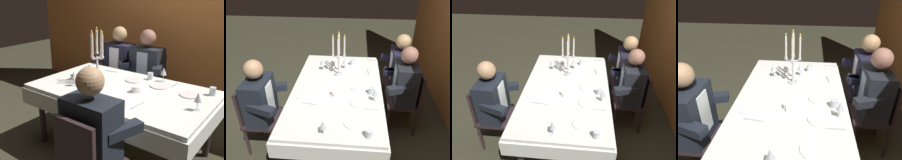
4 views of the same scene
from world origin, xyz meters
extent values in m
plane|color=#353425|center=(0.00, 0.00, 0.00)|extent=(12.00, 12.00, 0.00)
cube|color=silver|center=(0.00, 0.00, 0.72)|extent=(1.90, 1.10, 0.04)
cube|color=silver|center=(0.00, 0.00, 0.61)|extent=(1.94, 1.14, 0.18)
cylinder|color=#2F2124|center=(-0.83, -0.43, 0.35)|extent=(0.07, 0.07, 0.70)
cylinder|color=#2F2124|center=(0.83, -0.43, 0.35)|extent=(0.07, 0.07, 0.70)
cylinder|color=#2F2124|center=(-0.83, 0.43, 0.35)|extent=(0.07, 0.07, 0.70)
cylinder|color=silver|center=(-0.33, -0.01, 0.75)|extent=(0.11, 0.11, 0.02)
cylinder|color=silver|center=(-0.33, -0.01, 0.90)|extent=(0.02, 0.02, 0.28)
cylinder|color=silver|center=(-0.33, -0.01, 1.08)|extent=(0.04, 0.04, 0.02)
cylinder|color=white|center=(-0.33, -0.01, 1.21)|extent=(0.02, 0.02, 0.24)
ellipsoid|color=yellow|center=(-0.33, -0.01, 1.35)|extent=(0.02, 0.02, 0.03)
cylinder|color=silver|center=(-0.30, -0.01, 1.02)|extent=(0.07, 0.01, 0.01)
cylinder|color=silver|center=(-0.26, -0.01, 1.04)|extent=(0.04, 0.04, 0.02)
cylinder|color=white|center=(-0.26, -0.01, 1.17)|extent=(0.02, 0.02, 0.24)
ellipsoid|color=yellow|center=(-0.26, -0.01, 1.31)|extent=(0.02, 0.02, 0.03)
cylinder|color=silver|center=(-0.33, 0.03, 1.02)|extent=(0.01, 0.07, 0.01)
cylinder|color=silver|center=(-0.33, 0.07, 1.04)|extent=(0.04, 0.04, 0.02)
cylinder|color=white|center=(-0.33, 0.07, 1.17)|extent=(0.02, 0.02, 0.24)
ellipsoid|color=yellow|center=(-0.33, 0.07, 1.31)|extent=(0.02, 0.02, 0.03)
cylinder|color=silver|center=(-0.37, -0.01, 1.02)|extent=(0.07, 0.01, 0.01)
cylinder|color=silver|center=(-0.41, -0.01, 1.04)|extent=(0.04, 0.04, 0.02)
cylinder|color=white|center=(-0.41, -0.01, 1.17)|extent=(0.02, 0.02, 0.24)
ellipsoid|color=yellow|center=(-0.41, -0.01, 1.31)|extent=(0.02, 0.02, 0.03)
cylinder|color=silver|center=(-0.33, -0.04, 1.02)|extent=(0.01, 0.07, 0.01)
cylinder|color=silver|center=(-0.33, -0.08, 1.04)|extent=(0.04, 0.04, 0.02)
cylinder|color=white|center=(-0.33, -0.08, 1.17)|extent=(0.02, 0.02, 0.24)
ellipsoid|color=yellow|center=(-0.33, -0.08, 1.31)|extent=(0.02, 0.02, 0.03)
cylinder|color=white|center=(0.19, -0.37, 0.75)|extent=(0.24, 0.24, 0.01)
cylinder|color=white|center=(0.66, 0.23, 0.75)|extent=(0.21, 0.21, 0.01)
cylinder|color=white|center=(-0.02, 0.29, 0.75)|extent=(0.21, 0.21, 0.01)
cylinder|color=white|center=(0.31, 0.29, 0.75)|extent=(0.22, 0.22, 0.01)
cylinder|color=silver|center=(0.26, 0.46, 0.74)|extent=(0.06, 0.06, 0.00)
cylinder|color=silver|center=(0.26, 0.46, 0.78)|extent=(0.01, 0.01, 0.07)
cone|color=silver|center=(0.26, 0.46, 0.86)|extent=(0.07, 0.07, 0.08)
cylinder|color=maroon|center=(0.26, 0.46, 0.84)|extent=(0.04, 0.04, 0.03)
cylinder|color=silver|center=(-0.52, 0.07, 0.74)|extent=(0.06, 0.06, 0.00)
cylinder|color=silver|center=(-0.52, 0.07, 0.78)|extent=(0.01, 0.01, 0.07)
cone|color=silver|center=(-0.52, 0.07, 0.86)|extent=(0.07, 0.07, 0.08)
cylinder|color=silver|center=(0.84, -0.05, 0.74)|extent=(0.06, 0.06, 0.00)
cylinder|color=silver|center=(0.84, -0.05, 0.78)|extent=(0.01, 0.01, 0.07)
cone|color=silver|center=(0.84, -0.05, 0.86)|extent=(0.07, 0.07, 0.08)
cylinder|color=silver|center=(-0.46, -0.25, 0.74)|extent=(0.06, 0.06, 0.00)
cylinder|color=silver|center=(-0.46, -0.25, 0.78)|extent=(0.01, 0.01, 0.07)
cone|color=silver|center=(-0.46, -0.25, 0.86)|extent=(0.07, 0.07, 0.08)
cylinder|color=silver|center=(0.11, 0.42, 0.78)|extent=(0.07, 0.07, 0.08)
cylinder|color=silver|center=(0.84, 0.38, 0.78)|extent=(0.06, 0.06, 0.08)
cylinder|color=silver|center=(-0.65, 0.17, 0.78)|extent=(0.07, 0.07, 0.08)
cylinder|color=white|center=(-0.61, -0.11, 0.74)|extent=(0.12, 0.12, 0.01)
cylinder|color=white|center=(-0.61, -0.11, 0.77)|extent=(0.08, 0.08, 0.05)
torus|color=white|center=(-0.56, -0.11, 0.78)|extent=(0.04, 0.01, 0.04)
cylinder|color=white|center=(0.17, -0.02, 0.74)|extent=(0.12, 0.12, 0.01)
cylinder|color=white|center=(0.17, -0.02, 0.77)|extent=(0.08, 0.08, 0.05)
torus|color=white|center=(0.22, -0.02, 0.78)|extent=(0.04, 0.01, 0.04)
cube|color=#B7B7BC|center=(0.42, 0.41, 0.74)|extent=(0.03, 0.17, 0.01)
cube|color=#B7B7BC|center=(-0.45, 0.40, 0.74)|extent=(0.17, 0.05, 0.01)
cube|color=#B7B7BC|center=(0.37, -0.29, 0.74)|extent=(0.04, 0.19, 0.01)
cube|color=#B7B7BC|center=(-0.83, 0.47, 0.74)|extent=(0.04, 0.17, 0.01)
cylinder|color=#2F2124|center=(-0.83, 0.70, 0.21)|extent=(0.04, 0.04, 0.42)
cylinder|color=#2F2124|center=(-0.47, 0.70, 0.21)|extent=(0.04, 0.04, 0.42)
cylinder|color=#2F2124|center=(-0.83, 1.06, 0.21)|extent=(0.04, 0.04, 0.42)
cylinder|color=#2F2124|center=(-0.47, 1.06, 0.21)|extent=(0.04, 0.04, 0.42)
cube|color=#2F2124|center=(-0.65, 0.88, 0.44)|extent=(0.42, 0.42, 0.04)
cube|color=#2F2124|center=(-0.65, 1.07, 0.68)|extent=(0.38, 0.04, 0.44)
cube|color=black|center=(-0.65, 0.88, 0.73)|extent=(0.42, 0.26, 0.54)
cube|color=white|center=(-0.65, 0.75, 0.76)|extent=(0.16, 0.01, 0.40)
sphere|color=tan|center=(-0.65, 0.88, 1.14)|extent=(0.21, 0.21, 0.21)
cube|color=black|center=(-0.87, 0.78, 0.77)|extent=(0.19, 0.34, 0.08)
cube|color=black|center=(-0.43, 0.78, 0.77)|extent=(0.19, 0.34, 0.08)
cylinder|color=#2F2124|center=(-0.38, 0.70, 0.21)|extent=(0.04, 0.04, 0.42)
cylinder|color=#2F2124|center=(-0.02, 0.70, 0.21)|extent=(0.04, 0.04, 0.42)
cylinder|color=#2F2124|center=(-0.38, 1.06, 0.21)|extent=(0.04, 0.04, 0.42)
cylinder|color=#2F2124|center=(-0.02, 1.06, 0.21)|extent=(0.04, 0.04, 0.42)
cube|color=#2F2124|center=(-0.20, 0.88, 0.44)|extent=(0.42, 0.42, 0.04)
cube|color=#2F2124|center=(-0.20, 1.07, 0.68)|extent=(0.38, 0.04, 0.44)
cube|color=black|center=(-0.20, 0.88, 0.73)|extent=(0.42, 0.26, 0.54)
cube|color=#8C9BB3|center=(-0.20, 0.75, 0.76)|extent=(0.16, 0.01, 0.40)
sphere|color=#946452|center=(-0.20, 0.88, 1.14)|extent=(0.21, 0.21, 0.21)
cube|color=black|center=(-0.42, 0.78, 0.77)|extent=(0.19, 0.34, 0.08)
cube|color=black|center=(0.02, 0.78, 0.77)|extent=(0.19, 0.34, 0.08)
cylinder|color=#2F2124|center=(0.51, -0.70, 0.21)|extent=(0.04, 0.04, 0.42)
cylinder|color=#2F2124|center=(0.15, -0.70, 0.21)|extent=(0.04, 0.04, 0.42)
cylinder|color=#2F2124|center=(0.51, -1.06, 0.21)|extent=(0.04, 0.04, 0.42)
cylinder|color=#2F2124|center=(0.15, -1.06, 0.21)|extent=(0.04, 0.04, 0.42)
cube|color=#2F2124|center=(0.33, -0.88, 0.44)|extent=(0.42, 0.42, 0.04)
cube|color=#2F2124|center=(0.33, -1.07, 0.68)|extent=(0.38, 0.04, 0.44)
cube|color=black|center=(0.33, -0.88, 0.73)|extent=(0.42, 0.26, 0.54)
cube|color=white|center=(0.33, -0.75, 0.76)|extent=(0.16, 0.01, 0.40)
sphere|color=tan|center=(0.33, -0.88, 1.14)|extent=(0.21, 0.21, 0.21)
cube|color=black|center=(0.55, -0.78, 0.77)|extent=(0.19, 0.34, 0.08)
cube|color=black|center=(0.11, -0.78, 0.77)|extent=(0.19, 0.34, 0.08)
camera|label=1|loc=(1.52, -2.21, 1.76)|focal=43.08mm
camera|label=2|loc=(2.38, 0.22, 2.26)|focal=35.84mm
camera|label=3|loc=(2.31, 0.22, 2.31)|focal=33.82mm
camera|label=4|loc=(1.77, 0.17, 1.93)|focal=33.52mm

